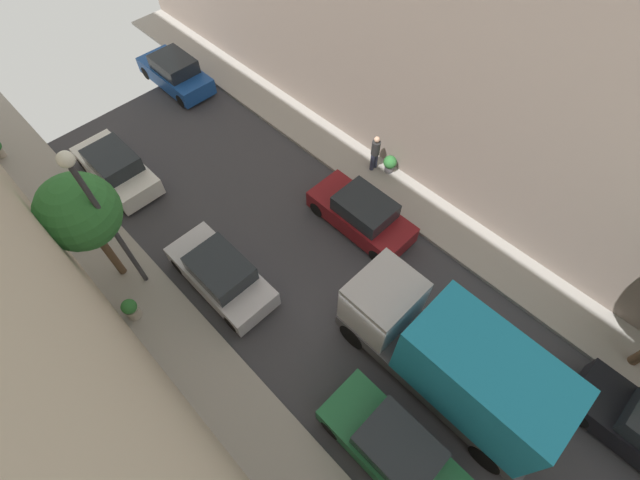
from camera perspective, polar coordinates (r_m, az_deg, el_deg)
ground at (r=15.19m, az=6.59°, el=-10.26°), size 32.00×32.00×0.00m
sidewalk_left at (r=14.08m, az=-8.17°, el=-23.28°), size 2.00×44.00×0.15m
sidewalk_right at (r=17.58m, az=17.45°, el=0.78°), size 2.00×44.00×0.15m
building_right at (r=16.27m, az=33.07°, el=23.92°), size 6.00×44.00×14.45m
parked_car_left_1 at (r=13.37m, az=9.53°, el=-25.26°), size 1.78×4.20×1.57m
parked_car_left_2 at (r=15.45m, az=-12.83°, el=-4.39°), size 1.78×4.20×1.57m
parked_car_left_3 at (r=19.94m, az=-25.15°, el=8.53°), size 1.78×4.20×1.57m
parked_car_right_2 at (r=16.60m, az=5.49°, el=3.38°), size 1.78×4.20×1.57m
parked_car_right_3 at (r=24.10m, az=-18.40°, el=20.05°), size 1.78×4.20×1.57m
delivery_truck at (r=13.22m, az=17.01°, el=-14.83°), size 2.26×6.60×3.38m
pedestrian at (r=18.39m, az=7.24°, el=11.37°), size 0.40×0.36×1.72m
street_tree_0 at (r=14.76m, az=-28.94°, el=3.19°), size 2.40×2.40×4.68m
potted_plant_0 at (r=18.68m, az=9.13°, el=9.88°), size 0.56×0.56×0.80m
potted_plant_3 at (r=15.86m, az=-23.52°, el=-8.27°), size 0.51×0.51×0.90m
lamp_post at (r=13.78m, az=-26.92°, el=3.62°), size 0.44×0.44×6.18m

